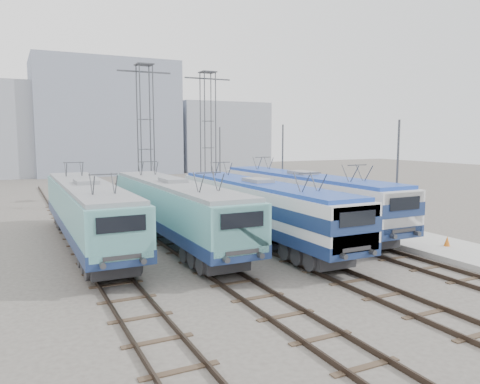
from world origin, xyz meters
name	(u,v)px	position (x,y,z in m)	size (l,w,h in m)	color
ground	(281,276)	(0.00, 0.00, 0.00)	(160.00, 160.00, 0.00)	#514C47
platform	(348,223)	(10.20, 8.00, 0.15)	(4.00, 70.00, 0.30)	#9E9E99
locomotive_far_left	(88,209)	(-6.75, 9.12, 2.17)	(2.75, 17.36, 3.27)	navy
locomotive_center_left	(175,207)	(-2.25, 7.82, 2.17)	(2.76, 17.40, 3.27)	navy
locomotive_center_right	(259,205)	(2.25, 6.15, 2.20)	(2.71, 17.15, 3.22)	navy
locomotive_far_right	(304,195)	(6.75, 8.30, 2.27)	(2.81, 17.79, 3.34)	navy
catenary_tower_west	(146,130)	(0.00, 22.00, 6.64)	(4.50, 1.20, 12.00)	#3F4247
catenary_tower_east	(208,130)	(6.50, 24.00, 6.64)	(4.50, 1.20, 12.00)	#3F4247
mast_front	(397,184)	(8.60, 2.00, 3.50)	(0.12, 0.12, 7.00)	#3F4247
mast_mid	(282,170)	(8.60, 14.00, 3.50)	(0.12, 0.12, 7.00)	#3F4247
mast_rear	(220,162)	(8.60, 26.00, 3.50)	(0.12, 0.12, 7.00)	#3F4247
safety_cone	(447,241)	(10.19, -0.15, 0.57)	(0.32, 0.32, 0.54)	#CF6315
building_center	(105,118)	(4.00, 62.00, 9.00)	(22.00, 14.00, 18.00)	gray
building_east	(217,137)	(24.00, 62.00, 6.00)	(16.00, 12.00, 12.00)	#8E939F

